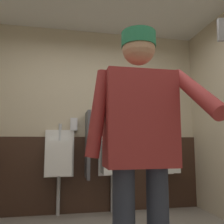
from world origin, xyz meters
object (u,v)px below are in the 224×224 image
Objects in this scene: urinal_left at (59,157)px; soap_dispenser at (74,124)px; cell_phone at (224,30)px; urinal_right at (163,156)px; urinal_middle at (114,157)px; person at (140,137)px.

soap_dispenser is (0.19, 0.12, 0.46)m from urinal_left.
cell_phone is (0.82, -2.36, 0.74)m from urinal_left.
urinal_right is 2.57m from cell_phone.
urinal_left is at bearing -147.89° from soap_dispenser.
urinal_left is 1.50m from urinal_right.
cell_phone reaches higher than soap_dispenser.
urinal_right is at bearing 0.00° from urinal_left.
urinal_right is 11.27× the size of cell_phone.
cell_phone is at bearing -106.12° from urinal_right.
person reaches higher than urinal_middle.
urinal_right is 1.39m from soap_dispenser.
soap_dispenser is at bearing 113.22° from cell_phone.
person is at bearing -79.69° from soap_dispenser.
urinal_middle is at bearing 83.86° from person.
urinal_middle is (0.75, 0.00, 0.00)m from urinal_left.
urinal_left is 1.95m from person.
urinal_middle is 1.00× the size of urinal_right.
person reaches higher than soap_dispenser.
urinal_middle is 0.73m from soap_dispenser.
person is at bearing -96.14° from urinal_middle.
person is 9.55× the size of soap_dispenser.
urinal_right is at bearing 82.90° from cell_phone.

